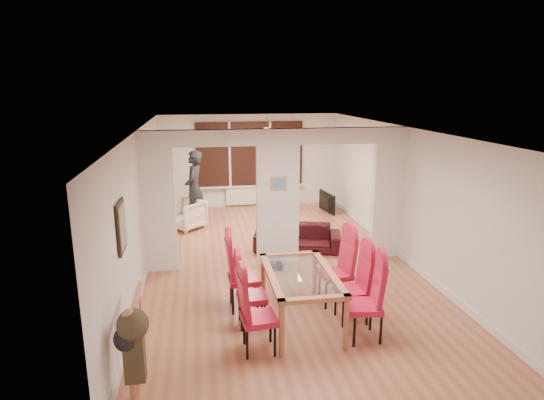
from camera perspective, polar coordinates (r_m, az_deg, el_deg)
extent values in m
cube|color=#B06746|center=(8.98, 0.69, -7.80)|extent=(5.00, 9.00, 0.01)
cube|color=white|center=(8.58, 0.72, 0.28)|extent=(5.00, 0.18, 2.60)
cube|color=black|center=(12.86, -2.79, 5.80)|extent=(3.00, 0.08, 1.80)
cube|color=white|center=(13.05, -2.71, 0.56)|extent=(1.40, 0.08, 0.50)
sphere|color=orange|center=(11.70, -0.69, 8.20)|extent=(0.36, 0.36, 0.36)
cube|color=gray|center=(6.14, -18.38, -3.19)|extent=(0.04, 0.52, 0.67)
cube|color=#4C8CD8|center=(8.42, 0.84, 2.10)|extent=(0.30, 0.03, 0.25)
imported|color=black|center=(9.60, 3.21, -4.68)|extent=(1.92, 1.14, 0.52)
imported|color=beige|center=(11.13, -10.76, -1.81)|extent=(1.07, 1.07, 0.70)
imported|color=black|center=(11.24, -9.73, 1.44)|extent=(0.75, 0.56, 1.85)
imported|color=black|center=(12.49, 6.51, -0.28)|extent=(0.95, 0.26, 0.54)
cylinder|color=#143F19|center=(11.11, 0.52, -1.52)|extent=(0.07, 0.07, 0.27)
imported|color=black|center=(11.22, 0.39, -1.96)|extent=(0.21, 0.21, 0.05)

